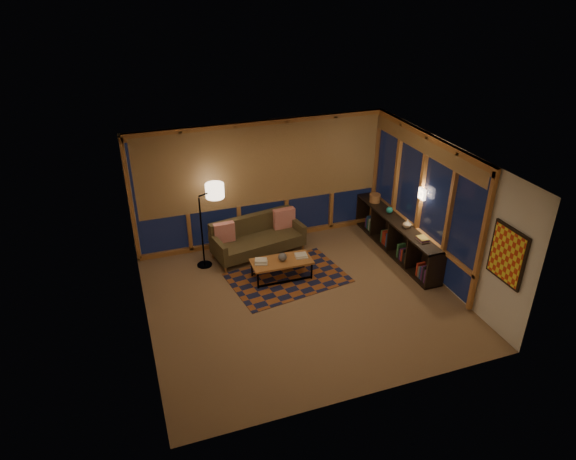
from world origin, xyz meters
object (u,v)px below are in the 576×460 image
object	(u,v)px
sofa	(258,238)
coffee_table	(282,269)
bookshelf	(396,236)
floor_lamp	(201,229)

from	to	relation	value
sofa	coffee_table	xyz separation A→B (m)	(0.16, -1.04, -0.19)
bookshelf	coffee_table	bearing A→B (deg)	-176.00
bookshelf	floor_lamp	bearing A→B (deg)	168.82
sofa	coffee_table	world-z (taller)	sofa
coffee_table	floor_lamp	size ratio (longest dim) A/B	0.70
floor_lamp	bookshelf	bearing A→B (deg)	-37.38
coffee_table	bookshelf	xyz separation A→B (m)	(2.61, 0.18, 0.18)
sofa	floor_lamp	size ratio (longest dim) A/B	1.12
sofa	bookshelf	distance (m)	2.90
coffee_table	floor_lamp	bearing A→B (deg)	145.46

